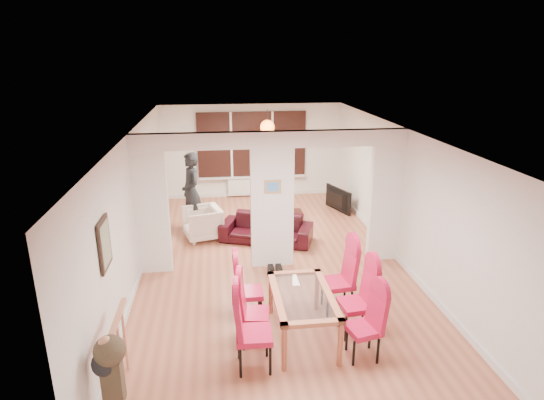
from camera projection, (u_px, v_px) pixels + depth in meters
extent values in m
cube|color=#AD6245|center=(272.00, 264.00, 8.86)|extent=(5.00, 9.00, 0.01)
cube|color=white|center=(272.00, 201.00, 8.46)|extent=(5.00, 0.18, 2.60)
cube|color=black|center=(252.00, 144.00, 12.59)|extent=(3.00, 0.08, 1.80)
cube|color=white|center=(253.00, 186.00, 12.92)|extent=(1.40, 0.08, 0.50)
sphere|color=orange|center=(267.00, 127.00, 11.35)|extent=(0.36, 0.36, 0.36)
cube|color=gray|center=(105.00, 244.00, 5.81)|extent=(0.04, 0.52, 0.67)
cube|color=#4C8CD8|center=(273.00, 187.00, 8.28)|extent=(0.30, 0.03, 0.25)
imported|color=black|center=(266.00, 229.00, 9.86)|extent=(2.11, 1.40, 0.57)
imported|color=beige|center=(203.00, 223.00, 9.98)|extent=(0.94, 0.95, 0.71)
imported|color=black|center=(191.00, 192.00, 10.28)|extent=(0.78, 0.64, 1.83)
imported|color=black|center=(335.00, 200.00, 11.73)|extent=(1.04, 0.49, 0.61)
cylinder|color=#143F19|center=(273.00, 207.00, 11.04)|extent=(0.07, 0.07, 0.28)
imported|color=black|center=(272.00, 211.00, 11.08)|extent=(0.24, 0.24, 0.06)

